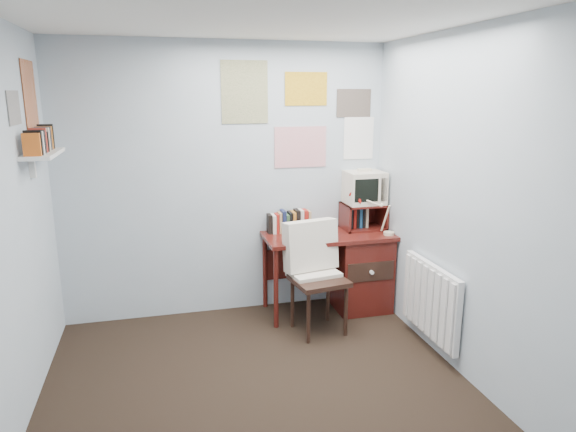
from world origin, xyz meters
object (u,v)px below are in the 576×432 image
(desk_lamp, at_px, (390,216))
(crt_tv, at_px, (364,186))
(tv_riser, at_px, (363,216))
(radiator, at_px, (431,300))
(desk_chair, at_px, (319,281))
(wall_shelf, at_px, (43,154))
(desk, at_px, (354,268))

(desk_lamp, bearing_deg, crt_tv, 133.29)
(tv_riser, xyz_separation_m, radiator, (0.17, -1.04, -0.47))
(desk_chair, distance_m, wall_shelf, 2.38)
(desk_lamp, distance_m, tv_riser, 0.31)
(desk_lamp, xyz_separation_m, wall_shelf, (-2.84, -0.22, 0.68))
(desk_chair, xyz_separation_m, desk_lamp, (0.76, 0.25, 0.47))
(tv_riser, bearing_deg, radiator, -80.72)
(wall_shelf, bearing_deg, desk_chair, -0.76)
(tv_riser, relative_size, wall_shelf, 0.65)
(crt_tv, xyz_separation_m, radiator, (0.16, -1.06, -0.76))
(crt_tv, distance_m, wall_shelf, 2.78)
(desk_chair, relative_size, radiator, 1.17)
(desk_chair, distance_m, desk_lamp, 0.93)
(desk, bearing_deg, radiator, -72.76)
(desk_lamp, relative_size, radiator, 0.45)
(tv_riser, bearing_deg, crt_tv, 73.16)
(desk, height_order, crt_tv, crt_tv)
(desk_chair, bearing_deg, radiator, -42.56)
(desk_chair, height_order, desk_lamp, desk_lamp)
(desk, relative_size, desk_lamp, 3.32)
(desk_lamp, xyz_separation_m, tv_riser, (-0.15, 0.27, -0.06))
(desk, xyz_separation_m, radiator, (0.29, -0.93, 0.01))
(desk_chair, height_order, tv_riser, tv_riser)
(desk_chair, xyz_separation_m, tv_riser, (0.61, 0.52, 0.42))
(crt_tv, height_order, radiator, crt_tv)
(desk, bearing_deg, wall_shelf, -171.60)
(desk_chair, relative_size, desk_lamp, 2.60)
(desk, bearing_deg, desk_lamp, -30.17)
(desk_chair, bearing_deg, wall_shelf, 170.58)
(crt_tv, distance_m, radiator, 1.31)
(desk_chair, distance_m, radiator, 0.94)
(desk_chair, relative_size, crt_tv, 2.65)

